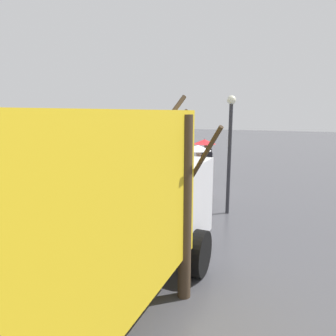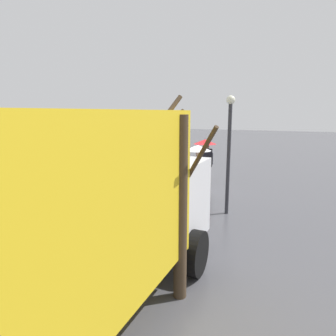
% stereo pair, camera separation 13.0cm
% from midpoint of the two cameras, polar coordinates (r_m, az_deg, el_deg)
% --- Properties ---
extents(ground_plane, '(90.00, 90.00, 0.00)m').
position_cam_midpoint_polar(ground_plane, '(13.09, 2.10, -4.05)').
color(ground_plane, '#4C4C51').
extents(slush_patch_near_cluster, '(2.44, 2.44, 0.01)m').
position_cam_midpoint_polar(slush_patch_near_cluster, '(14.15, -3.90, -2.93)').
color(slush_patch_near_cluster, '#999BA0').
rests_on(slush_patch_near_cluster, ground).
extents(slush_patch_under_van, '(1.91, 1.91, 0.01)m').
position_cam_midpoint_polar(slush_patch_under_van, '(12.79, -11.24, -4.60)').
color(slush_patch_under_van, silver).
rests_on(slush_patch_under_van, ground).
extents(slush_patch_mid_street, '(1.43, 1.43, 0.01)m').
position_cam_midpoint_polar(slush_patch_mid_street, '(13.72, -5.07, -3.38)').
color(slush_patch_mid_street, '#999BA0').
rests_on(slush_patch_mid_street, ground).
extents(cargo_van_parked_right, '(2.24, 5.36, 2.60)m').
position_cam_midpoint_polar(cargo_van_parked_right, '(15.61, -10.41, 2.61)').
color(cargo_van_parked_right, gray).
rests_on(cargo_van_parked_right, ground).
extents(box_truck_background, '(2.88, 8.32, 3.38)m').
position_cam_midpoint_polar(box_truck_background, '(4.07, -24.71, -10.56)').
color(box_truck_background, yellow).
rests_on(box_truck_background, ground).
extents(shopping_cart_vendor, '(0.58, 0.82, 1.02)m').
position_cam_midpoint_polar(shopping_cart_vendor, '(12.93, 2.77, -1.67)').
color(shopping_cart_vendor, '#1951B2').
rests_on(shopping_cart_vendor, ground).
extents(hand_dolly_boxes, '(0.67, 0.81, 1.65)m').
position_cam_midpoint_polar(hand_dolly_boxes, '(12.83, -0.78, -0.32)').
color(hand_dolly_boxes, '#515156').
rests_on(hand_dolly_boxes, ground).
extents(pedestrian_pink_side, '(1.04, 1.04, 2.15)m').
position_cam_midpoint_polar(pedestrian_pink_side, '(13.84, 7.56, 3.36)').
color(pedestrian_pink_side, black).
rests_on(pedestrian_pink_side, ground).
extents(pedestrian_black_side, '(1.04, 1.04, 2.15)m').
position_cam_midpoint_polar(pedestrian_black_side, '(11.39, 6.12, 1.80)').
color(pedestrian_black_side, black).
rests_on(pedestrian_black_side, ground).
extents(bare_tree_near, '(1.36, 0.98, 3.65)m').
position_cam_midpoint_polar(bare_tree_near, '(5.20, 3.07, -6.66)').
color(bare_tree_near, '#423323').
rests_on(bare_tree_near, ground).
extents(street_lamp, '(0.28, 0.28, 3.86)m').
position_cam_midpoint_polar(street_lamp, '(9.73, 12.08, 4.76)').
color(street_lamp, '#2D2D33').
rests_on(street_lamp, ground).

